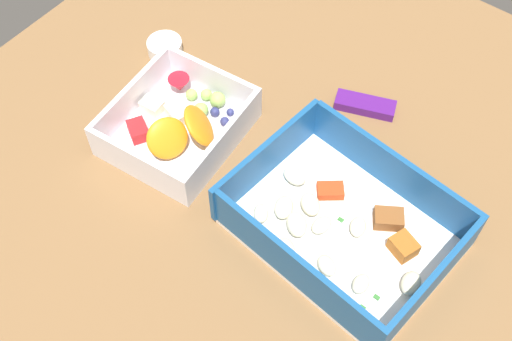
{
  "coord_description": "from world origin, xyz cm",
  "views": [
    {
      "loc": [
        21.57,
        -32.11,
        61.6
      ],
      "look_at": [
        -2.11,
        -1.14,
        4.0
      ],
      "focal_mm": 45.91,
      "sensor_mm": 36.0,
      "label": 1
    }
  ],
  "objects_px": {
    "fruit_bowl": "(179,123)",
    "paper_cup_liner": "(165,48)",
    "pasta_container": "(341,224)",
    "candy_bar": "(365,105)"
  },
  "relations": [
    {
      "from": "pasta_container",
      "to": "candy_bar",
      "type": "height_order",
      "value": "pasta_container"
    },
    {
      "from": "paper_cup_liner",
      "to": "candy_bar",
      "type": "bearing_deg",
      "value": 16.94
    },
    {
      "from": "pasta_container",
      "to": "paper_cup_liner",
      "type": "height_order",
      "value": "pasta_container"
    },
    {
      "from": "fruit_bowl",
      "to": "candy_bar",
      "type": "relative_size",
      "value": 2.29
    },
    {
      "from": "candy_bar",
      "to": "paper_cup_liner",
      "type": "relative_size",
      "value": 1.62
    },
    {
      "from": "candy_bar",
      "to": "fruit_bowl",
      "type": "bearing_deg",
      "value": -132.83
    },
    {
      "from": "candy_bar",
      "to": "paper_cup_liner",
      "type": "distance_m",
      "value": 0.26
    },
    {
      "from": "fruit_bowl",
      "to": "paper_cup_liner",
      "type": "distance_m",
      "value": 0.13
    },
    {
      "from": "pasta_container",
      "to": "fruit_bowl",
      "type": "distance_m",
      "value": 0.22
    },
    {
      "from": "pasta_container",
      "to": "candy_bar",
      "type": "xyz_separation_m",
      "value": [
        -0.07,
        0.16,
        -0.01
      ]
    }
  ]
}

